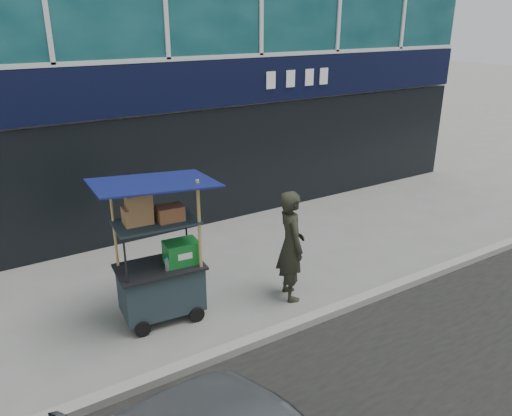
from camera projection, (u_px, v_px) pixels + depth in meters
ground at (288, 322)px, 7.22m from camera, size 80.00×80.00×0.00m
curb at (297, 325)px, 7.04m from camera, size 80.00×0.18×0.12m
vendor_cart at (161, 271)px, 7.08m from camera, size 1.69×1.26×2.17m
vendor_man at (291, 245)px, 7.58m from camera, size 0.59×0.73×1.76m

